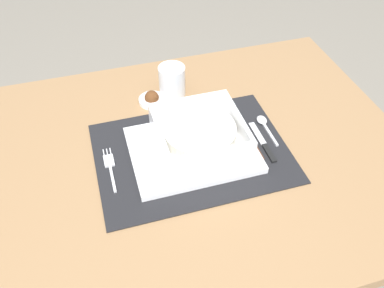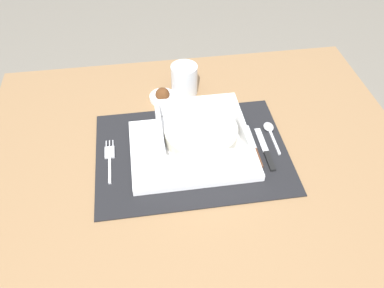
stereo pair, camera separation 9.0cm
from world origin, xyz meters
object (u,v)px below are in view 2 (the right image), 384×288
object	(u,v)px
porridge_bowl	(201,134)
spoon	(270,130)
bread_knife	(254,148)
drinking_glass	(186,81)
dining_table	(198,181)
butter_knife	(266,151)
condiment_saucer	(163,96)
fork	(110,157)

from	to	relation	value
porridge_bowl	spoon	world-z (taller)	porridge_bowl
bread_knife	drinking_glass	world-z (taller)	drinking_glass
porridge_bowl	spoon	size ratio (longest dim) A/B	1.76
dining_table	butter_knife	xyz separation A→B (m)	(0.15, -0.03, 0.11)
spoon	drinking_glass	xyz separation A→B (m)	(-0.18, 0.19, 0.03)
porridge_bowl	bread_knife	size ratio (longest dim) A/B	1.41
dining_table	condiment_saucer	xyz separation A→B (m)	(-0.06, 0.21, 0.11)
fork	condiment_saucer	size ratio (longest dim) A/B	1.92
porridge_bowl	butter_knife	world-z (taller)	porridge_bowl
fork	drinking_glass	size ratio (longest dim) A/B	1.61
spoon	condiment_saucer	bearing A→B (deg)	147.36
porridge_bowl	drinking_glass	size ratio (longest dim) A/B	2.37
fork	spoon	xyz separation A→B (m)	(0.38, 0.03, 0.00)
spoon	dining_table	bearing A→B (deg)	-165.30
dining_table	porridge_bowl	xyz separation A→B (m)	(0.01, 0.02, 0.14)
dining_table	bread_knife	size ratio (longest dim) A/B	7.22
spoon	drinking_glass	size ratio (longest dim) A/B	1.35
dining_table	fork	bearing A→B (deg)	177.64
porridge_bowl	spoon	distance (m)	0.18
porridge_bowl	condiment_saucer	xyz separation A→B (m)	(-0.07, 0.19, -0.03)
bread_knife	dining_table	bearing A→B (deg)	178.10
condiment_saucer	fork	bearing A→B (deg)	-124.87
butter_knife	bread_knife	bearing A→B (deg)	156.12
spoon	bread_knife	xyz separation A→B (m)	(-0.05, -0.05, -0.00)
porridge_bowl	fork	bearing A→B (deg)	-177.72
fork	butter_knife	xyz separation A→B (m)	(0.35, -0.03, 0.00)
butter_knife	spoon	bearing A→B (deg)	71.50
dining_table	butter_knife	world-z (taller)	butter_knife
dining_table	spoon	bearing A→B (deg)	12.77
porridge_bowl	drinking_glass	xyz separation A→B (m)	(-0.00, 0.21, -0.00)
drinking_glass	butter_knife	bearing A→B (deg)	-59.84
dining_table	drinking_glass	world-z (taller)	drinking_glass
fork	spoon	distance (m)	0.38
porridge_bowl	bread_knife	xyz separation A→B (m)	(0.12, -0.03, -0.03)
dining_table	condiment_saucer	world-z (taller)	condiment_saucer
drinking_glass	fork	bearing A→B (deg)	-132.73
dining_table	condiment_saucer	size ratio (longest dim) A/B	14.46
spoon	drinking_glass	world-z (taller)	drinking_glass
spoon	bread_knife	distance (m)	0.07
porridge_bowl	butter_knife	distance (m)	0.15
butter_knife	bread_knife	xyz separation A→B (m)	(-0.02, 0.01, 0.00)
bread_knife	condiment_saucer	world-z (taller)	condiment_saucer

